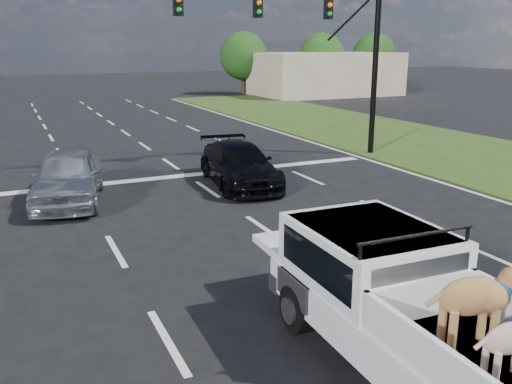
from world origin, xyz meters
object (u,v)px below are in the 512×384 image
traffic_signal (323,31)px  black_coupe (239,165)px  pickup_truck (411,310)px  silver_sedan (68,176)px

traffic_signal → black_coupe: (-4.34, -2.39, -4.08)m
pickup_truck → traffic_signal: bearing=65.3°
silver_sedan → black_coupe: bearing=9.5°
pickup_truck → silver_sedan: (-3.15, 10.40, -0.18)m
traffic_signal → silver_sedan: size_ratio=2.12×
traffic_signal → silver_sedan: traffic_signal is taller
traffic_signal → pickup_truck: size_ratio=1.72×
traffic_signal → pickup_truck: (-6.25, -12.58, -3.81)m
silver_sedan → black_coupe: size_ratio=0.96×
silver_sedan → traffic_signal: bearing=24.9°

